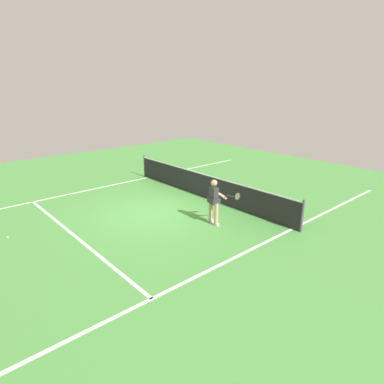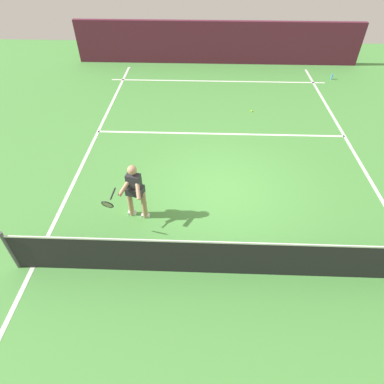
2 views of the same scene
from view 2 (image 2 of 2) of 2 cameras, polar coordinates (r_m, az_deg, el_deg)
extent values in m
plane|color=#4C9342|center=(8.93, 5.45, 0.03)|extent=(25.66, 25.66, 0.00)
cube|color=#561E33|center=(16.99, 4.46, 24.56)|extent=(13.39, 0.24, 1.90)
cube|color=white|center=(15.24, 4.45, 18.74)|extent=(9.39, 0.10, 0.01)
cube|color=white|center=(11.33, 4.93, 10.09)|extent=(8.39, 0.10, 0.01)
cube|color=white|center=(10.11, 29.90, -0.54)|extent=(0.10, 17.74, 0.01)
cube|color=white|center=(9.60, -20.38, 0.66)|extent=(0.10, 17.74, 0.01)
cylinder|color=#4C4C51|center=(7.77, -29.17, -8.92)|extent=(0.08, 0.08, 1.09)
cube|color=#232326|center=(6.79, 6.49, -11.54)|extent=(8.91, 0.02, 0.97)
cube|color=white|center=(6.40, 6.83, -8.81)|extent=(8.91, 0.02, 0.04)
cylinder|color=tan|center=(8.02, -8.35, -2.33)|extent=(0.13, 0.13, 0.78)
cylinder|color=tan|center=(8.14, -10.71, -1.87)|extent=(0.13, 0.13, 0.78)
cube|color=white|center=(8.26, -8.12, -4.08)|extent=(0.20, 0.10, 0.08)
cube|color=white|center=(8.38, -10.42, -3.61)|extent=(0.20, 0.10, 0.08)
cube|color=#2D2D33|center=(7.65, -10.08, 1.43)|extent=(0.36, 0.26, 0.52)
cube|color=#2D2D33|center=(7.78, -9.91, 0.30)|extent=(0.45, 0.36, 0.20)
sphere|color=tan|center=(7.40, -10.44, 3.79)|extent=(0.22, 0.22, 0.22)
cylinder|color=tan|center=(7.48, -9.47, 0.64)|extent=(0.19, 0.49, 0.37)
cylinder|color=tan|center=(7.59, -11.56, 1.01)|extent=(0.36, 0.43, 0.37)
cylinder|color=black|center=(7.51, -13.65, -0.28)|extent=(0.10, 0.30, 0.14)
torus|color=black|center=(7.37, -14.54, -2.14)|extent=(0.30, 0.18, 0.28)
cylinder|color=beige|center=(7.37, -14.54, -2.14)|extent=(0.25, 0.14, 0.23)
sphere|color=#D1E533|center=(12.84, 10.37, 13.74)|extent=(0.07, 0.07, 0.07)
cylinder|color=#4C9EE5|center=(16.55, 23.22, 18.01)|extent=(0.07, 0.07, 0.24)
camera|label=1|loc=(15.76, -37.19, 29.66)|focal=30.54mm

